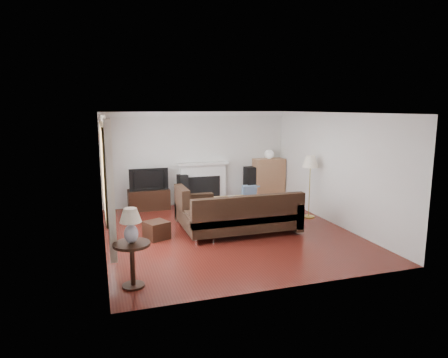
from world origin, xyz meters
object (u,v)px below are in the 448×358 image
object	(u,v)px
bookshelf	(269,180)
side_table	(133,265)
coffee_table	(225,207)
floor_lamp	(310,187)
sectional_sofa	(243,215)
tv_stand	(149,199)

from	to	relation	value
bookshelf	side_table	distance (m)	6.18
coffee_table	side_table	bearing A→B (deg)	-123.70
floor_lamp	side_table	world-z (taller)	floor_lamp
coffee_table	side_table	world-z (taller)	side_table
sectional_sofa	coffee_table	bearing A→B (deg)	86.81
coffee_table	side_table	distance (m)	4.17
sectional_sofa	coffee_table	world-z (taller)	sectional_sofa
side_table	bookshelf	bearing A→B (deg)	47.30
tv_stand	bookshelf	distance (m)	3.40
bookshelf	floor_lamp	world-z (taller)	floor_lamp
tv_stand	floor_lamp	bearing A→B (deg)	-28.48
bookshelf	floor_lamp	size ratio (longest dim) A/B	0.80
tv_stand	coffee_table	xyz separation A→B (m)	(1.69, -1.17, -0.05)
floor_lamp	side_table	bearing A→B (deg)	-149.49
sectional_sofa	floor_lamp	xyz separation A→B (m)	(1.96, 0.73, 0.33)
coffee_table	side_table	size ratio (longest dim) A/B	1.64
sectional_sofa	coffee_table	size ratio (longest dim) A/B	2.33
sectional_sofa	side_table	world-z (taller)	sectional_sofa
bookshelf	sectional_sofa	distance (m)	3.23
bookshelf	side_table	bearing A→B (deg)	-132.70
sectional_sofa	side_table	distance (m)	3.04
side_table	sectional_sofa	bearing A→B (deg)	37.45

